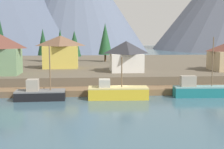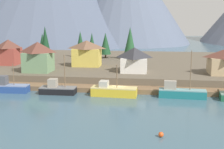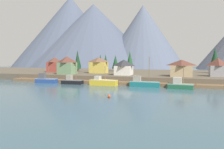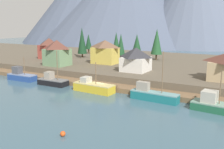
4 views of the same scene
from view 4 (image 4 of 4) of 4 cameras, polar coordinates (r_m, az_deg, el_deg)
name	(u,v)px [view 4 (image 4 of 4)]	position (r m, az deg, el deg)	size (l,w,h in m)	color
ground_plane	(138,77)	(72.68, 5.99, -0.46)	(400.00, 400.00, 1.00)	#3D5B6B
dock	(106,86)	(56.86, -1.44, -2.65)	(80.00, 4.00, 1.60)	brown
shoreline_bank	(154,65)	(83.31, 9.40, 2.17)	(400.00, 56.00, 2.50)	brown
mountain_central_peak	(126,0)	(201.96, 3.14, 16.55)	(133.53, 133.53, 66.00)	#4C566B
mountain_east_peak	(195,0)	(184.04, 18.17, 15.72)	(81.67, 81.67, 60.71)	slate
fishing_boat_blue	(21,76)	(69.19, -19.81, -0.29)	(8.14, 2.91, 6.10)	navy
fishing_boat_black	(52,81)	(61.44, -13.30, -1.44)	(7.44, 3.00, 8.22)	black
fishing_boat_yellow	(93,87)	(54.06, -4.27, -2.81)	(9.22, 3.34, 6.42)	gold
fishing_boat_teal	(153,95)	(48.38, 9.25, -4.57)	(9.19, 2.65, 9.41)	#196B70
fishing_boat_green	(213,104)	(45.33, 21.84, -6.23)	(7.35, 3.71, 6.82)	#1E5B3D
house_white	(136,59)	(64.04, 5.42, 3.49)	(6.52, 6.85, 6.01)	silver
house_green	(57,53)	(74.29, -12.30, 4.88)	(6.81, 5.82, 7.35)	#6B8E66
house_red	(49,48)	(90.35, -13.97, 5.80)	(6.01, 5.93, 7.10)	#9E4238
house_yellow	(105,52)	(76.44, -1.58, 5.19)	(7.75, 5.26, 7.06)	gold
conifer_near_left	(82,41)	(91.54, -6.78, 7.61)	(3.36, 3.36, 10.66)	#4C3823
conifer_near_right	(88,42)	(103.93, -5.33, 7.41)	(2.82, 2.82, 7.86)	#4C3823
conifer_mid_left	(116,42)	(95.01, 0.96, 7.33)	(2.98, 2.98, 8.84)	#4C3823
conifer_back_left	(137,44)	(91.01, 5.64, 6.84)	(3.64, 3.64, 8.33)	#4C3823
conifer_back_right	(157,42)	(85.39, 10.06, 7.32)	(3.70, 3.70, 10.31)	#4C3823
conifer_centre	(121,44)	(87.29, 2.02, 6.80)	(2.89, 2.89, 8.62)	#4C3823
channel_buoy	(63,134)	(33.84, -11.04, -13.00)	(0.70, 0.70, 0.70)	#E04C19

